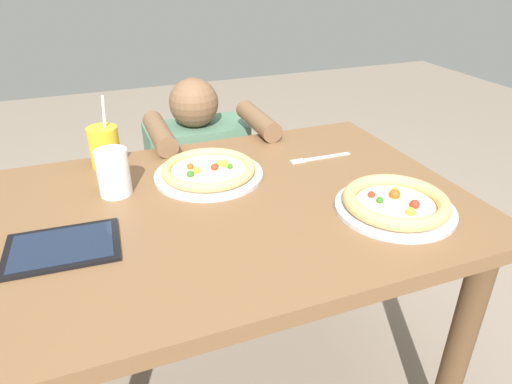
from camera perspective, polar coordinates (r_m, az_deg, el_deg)
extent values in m
cube|color=brown|center=(1.20, -2.66, -1.94)|extent=(1.21, 0.85, 0.04)
cylinder|color=brown|center=(1.44, 24.05, -17.56)|extent=(0.07, 0.07, 0.71)
cylinder|color=brown|center=(1.66, -24.22, -10.66)|extent=(0.07, 0.07, 0.71)
cylinder|color=brown|center=(1.85, 9.62, -3.98)|extent=(0.07, 0.07, 0.71)
cylinder|color=#B7B7BC|center=(1.19, 16.97, -2.01)|extent=(0.30, 0.30, 0.01)
cylinder|color=beige|center=(1.18, 17.05, -1.55)|extent=(0.20, 0.20, 0.01)
torus|color=tan|center=(1.18, 17.12, -1.06)|extent=(0.26, 0.26, 0.03)
sphere|color=#2D6623|center=(1.17, 15.26, -1.00)|extent=(0.02, 0.02, 0.02)
sphere|color=maroon|center=(1.19, 14.27, -0.32)|extent=(0.02, 0.02, 0.02)
sphere|color=gold|center=(1.14, 18.83, -2.35)|extent=(0.02, 0.02, 0.02)
sphere|color=maroon|center=(1.17, 19.27, -1.48)|extent=(0.02, 0.02, 0.02)
sphere|color=gold|center=(1.23, 17.04, 0.21)|extent=(0.02, 0.02, 0.02)
sphere|color=#BF4C19|center=(1.21, 17.00, -0.26)|extent=(0.03, 0.03, 0.03)
cylinder|color=#B7B7BC|center=(1.32, -5.92, 2.18)|extent=(0.31, 0.31, 0.01)
cylinder|color=beige|center=(1.31, -5.95, 2.61)|extent=(0.22, 0.22, 0.01)
torus|color=tan|center=(1.31, -5.96, 2.93)|extent=(0.27, 0.27, 0.03)
sphere|color=#2D6623|center=(1.32, -4.88, 3.29)|extent=(0.02, 0.02, 0.02)
sphere|color=gold|center=(1.33, -3.97, 3.57)|extent=(0.02, 0.02, 0.02)
sphere|color=#2D6623|center=(1.27, -8.24, 2.23)|extent=(0.02, 0.02, 0.02)
sphere|color=gold|center=(1.32, -3.54, 3.36)|extent=(0.02, 0.02, 0.02)
sphere|color=#2D6623|center=(1.31, -3.27, 3.21)|extent=(0.02, 0.02, 0.02)
sphere|color=gold|center=(1.29, -7.42, 2.70)|extent=(0.02, 0.02, 0.02)
sphere|color=maroon|center=(1.31, -5.22, 3.11)|extent=(0.02, 0.02, 0.02)
sphere|color=#BF4C19|center=(1.32, -8.25, 3.18)|extent=(0.02, 0.02, 0.02)
sphere|color=gold|center=(1.33, -4.57, 3.60)|extent=(0.02, 0.02, 0.02)
cylinder|color=gold|center=(1.43, -18.45, 5.38)|extent=(0.09, 0.09, 0.12)
cylinder|color=white|center=(1.39, -18.52, 9.22)|extent=(0.02, 0.02, 0.11)
cylinder|color=silver|center=(1.25, -17.44, 2.35)|extent=(0.08, 0.08, 0.12)
cube|color=white|center=(1.24, -17.93, 4.52)|extent=(0.03, 0.03, 0.02)
cube|color=white|center=(1.22, -18.45, 3.92)|extent=(0.03, 0.03, 0.02)
cube|color=white|center=(1.25, -17.98, 3.91)|extent=(0.03, 0.03, 0.02)
cube|color=silver|center=(1.45, 8.86, 4.39)|extent=(0.16, 0.02, 0.00)
cube|color=silver|center=(1.41, 5.27, 3.86)|extent=(0.04, 0.02, 0.00)
cube|color=black|center=(1.09, -23.07, -6.40)|extent=(0.25, 0.18, 0.01)
cube|color=#192338|center=(1.08, -23.11, -6.20)|extent=(0.22, 0.16, 0.00)
cylinder|color=#333847|center=(2.05, -6.76, -4.59)|extent=(0.31, 0.31, 0.45)
cube|color=#4C7259|center=(1.88, -7.37, 4.56)|extent=(0.39, 0.22, 0.26)
sphere|color=brown|center=(1.81, -7.80, 11.02)|extent=(0.19, 0.19, 0.19)
cylinder|color=brown|center=(1.57, -11.98, 7.24)|extent=(0.07, 0.28, 0.07)
cylinder|color=brown|center=(1.65, 0.25, 8.97)|extent=(0.07, 0.28, 0.07)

